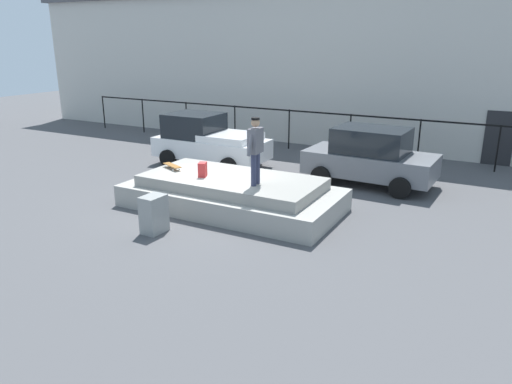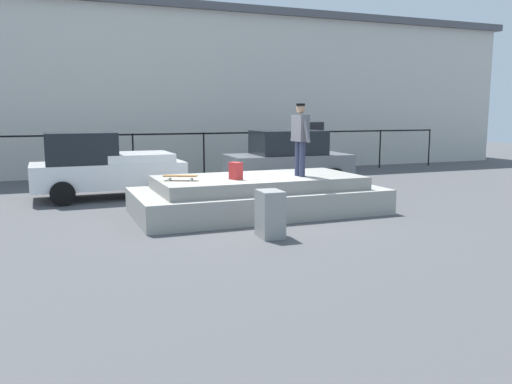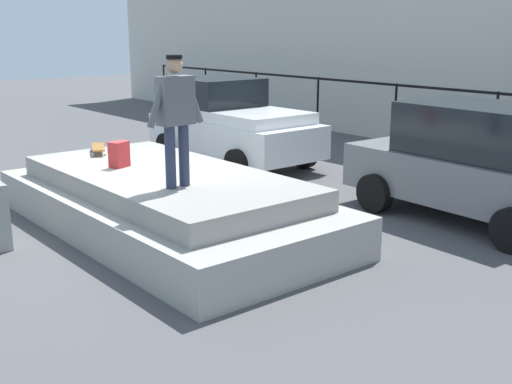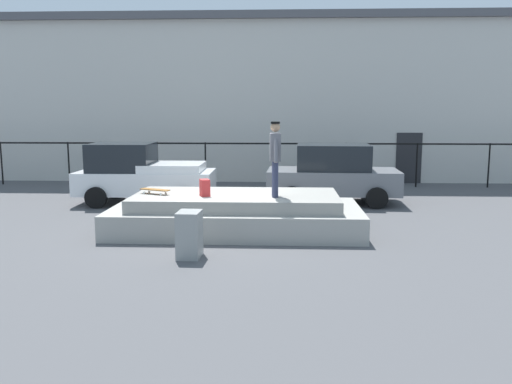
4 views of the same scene
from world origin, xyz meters
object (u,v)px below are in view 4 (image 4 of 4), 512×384
(backpack, at_px, (205,188))
(car_white_pickup_near, at_px, (142,174))
(skateboarder, at_px, (275,153))
(utility_box, at_px, (189,234))
(skateboard, at_px, (155,190))
(car_grey_sedan_mid, at_px, (333,174))

(backpack, relative_size, car_white_pickup_near, 0.09)
(backpack, bearing_deg, skateboarder, -111.04)
(car_white_pickup_near, height_order, utility_box, car_white_pickup_near)
(backpack, bearing_deg, skateboard, 57.34)
(car_grey_sedan_mid, distance_m, utility_box, 7.35)
(car_white_pickup_near, bearing_deg, backpack, -57.87)
(backpack, xyz_separation_m, utility_box, (-0.02, -2.06, -0.63))
(skateboarder, bearing_deg, skateboard, 174.98)
(skateboarder, xyz_separation_m, backpack, (-1.64, -0.00, -0.81))
(skateboarder, bearing_deg, backpack, -179.96)
(skateboard, bearing_deg, skateboarder, -5.02)
(skateboarder, xyz_separation_m, car_grey_sedan_mid, (1.76, 4.42, -0.99))
(utility_box, bearing_deg, car_grey_sedan_mid, 64.65)
(skateboarder, relative_size, car_grey_sedan_mid, 0.42)
(skateboard, height_order, backpack, backpack)
(skateboard, bearing_deg, car_grey_sedan_mid, 41.99)
(skateboard, xyz_separation_m, car_grey_sedan_mid, (4.63, 4.17, -0.08))
(skateboarder, distance_m, car_white_pickup_near, 5.92)
(skateboarder, distance_m, skateboard, 3.03)
(skateboard, relative_size, car_white_pickup_near, 0.19)
(backpack, distance_m, car_grey_sedan_mid, 5.58)
(skateboard, xyz_separation_m, car_white_pickup_near, (-1.32, 3.82, -0.07))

